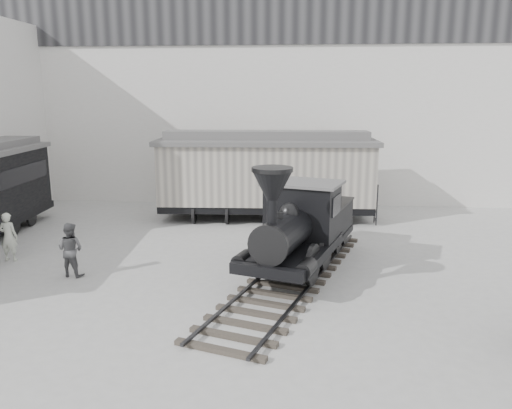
# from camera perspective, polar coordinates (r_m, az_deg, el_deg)

# --- Properties ---
(ground) EXTENTS (90.00, 90.00, 0.00)m
(ground) POSITION_cam_1_polar(r_m,az_deg,el_deg) (13.18, -5.15, -12.72)
(ground) COLOR #9E9E9B
(north_wall) EXTENTS (34.00, 2.51, 11.00)m
(north_wall) POSITION_cam_1_polar(r_m,az_deg,el_deg) (26.82, 0.03, 12.33)
(north_wall) COLOR silver
(north_wall) RESTS_ON ground
(locomotive) EXTENTS (5.30, 10.43, 3.62)m
(locomotive) POSITION_cam_1_polar(r_m,az_deg,el_deg) (15.94, 4.91, -3.11)
(locomotive) COLOR #3B362E
(locomotive) RESTS_ON ground
(boxcar) EXTENTS (9.94, 3.45, 4.03)m
(boxcar) POSITION_cam_1_polar(r_m,az_deg,el_deg) (22.69, 1.16, 3.59)
(boxcar) COLOR black
(boxcar) RESTS_ON ground
(visitor_a) EXTENTS (0.62, 0.41, 1.70)m
(visitor_a) POSITION_cam_1_polar(r_m,az_deg,el_deg) (19.03, -26.44, -3.33)
(visitor_a) COLOR beige
(visitor_a) RESTS_ON ground
(visitor_b) EXTENTS (0.94, 0.79, 1.72)m
(visitor_b) POSITION_cam_1_polar(r_m,az_deg,el_deg) (16.69, -20.45, -4.84)
(visitor_b) COLOR #4F4F51
(visitor_b) RESTS_ON ground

